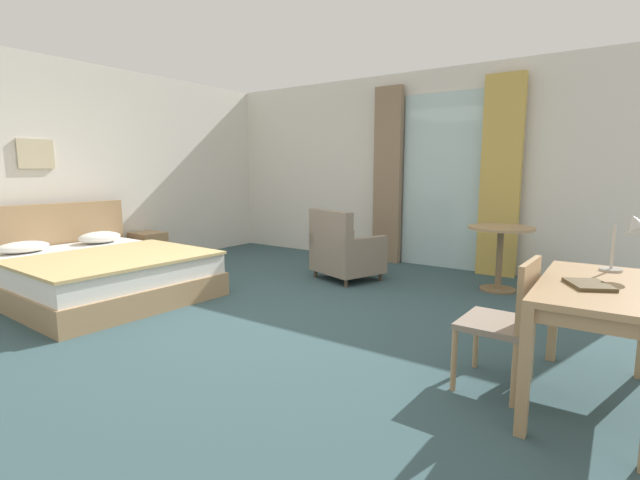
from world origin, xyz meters
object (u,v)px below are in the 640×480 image
Objects in this scene: desk_lamp at (631,230)px; closed_book at (589,285)px; framed_picture at (36,154)px; bed at (96,272)px; desk_chair at (508,316)px; round_cafe_table at (500,243)px; nightstand at (149,249)px; writing_desk at (596,299)px; armchair_by_window at (344,252)px.

desk_lamp reaches higher than closed_book.
closed_book is 5.94m from framed_picture.
bed is 2.74× the size of desk_chair.
round_cafe_table is (-1.09, 2.52, -0.19)m from closed_book.
round_cafe_table reaches higher than nightstand.
nightstand is 1.19× the size of framed_picture.
bed is at bearing -171.25° from desk_lamp.
desk_chair is 5.57m from framed_picture.
framed_picture is (-1.16, -0.00, 1.32)m from bed.
desk_lamp is at bearing 70.31° from writing_desk.
writing_desk is 1.33× the size of armchair_by_window.
armchair_by_window reaches higher than nightstand.
round_cafe_table is (4.54, 1.50, 0.31)m from nightstand.
framed_picture reaches higher than desk_lamp.
armchair_by_window is 3.96m from framed_picture.
desk_chair is at bearing 3.14° from framed_picture.
closed_book reaches higher than nightstand.
desk_chair reaches higher than writing_desk.
round_cafe_table is at bearing 18.16° from armchair_by_window.
nightstand is at bearing 125.13° from bed.
bed is 4.70× the size of nightstand.
nightstand is at bearing 169.09° from desk_chair.
desk_lamp is (0.13, 0.36, 0.38)m from writing_desk.
desk_chair is 3.09m from armchair_by_window.
closed_book is at bearing 3.34° from bed.
closed_book is at bearing -34.46° from armchair_by_window.
closed_book is 0.27× the size of armchair_by_window.
bed reaches higher than round_cafe_table.
desk_chair reaches higher than closed_book.
nightstand is 5.87m from desk_lamp.
armchair_by_window is (1.87, 2.22, 0.10)m from bed.
desk_chair is at bearing 149.38° from closed_book.
bed is 3.11× the size of round_cafe_table.
desk_lamp is 0.57m from closed_book.
round_cafe_table is at bearing 121.50° from desk_lamp.
writing_desk is 0.49m from desk_chair.
desk_lamp is 2.44m from round_cafe_table.
bed is 1.76m from framed_picture.
armchair_by_window reaches higher than writing_desk.
desk_lamp is 1.02× the size of framed_picture.
writing_desk is 1.47× the size of desk_chair.
closed_book is (-0.04, -0.11, 0.10)m from writing_desk.
framed_picture is at bearing -179.82° from bed.
framed_picture is at bearing -172.88° from desk_lamp.
armchair_by_window reaches higher than round_cafe_table.
writing_desk is 3.42m from armchair_by_window.
round_cafe_table is at bearing 18.26° from nightstand.
framed_picture is (-0.25, -1.30, 1.33)m from nightstand.
bed is 4.78m from writing_desk.
bed is 2.48× the size of armchair_by_window.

